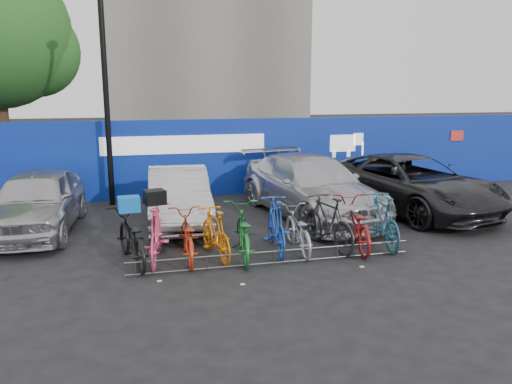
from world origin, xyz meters
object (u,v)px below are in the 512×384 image
object	(u,v)px
car_0	(37,201)
bike_3	(215,233)
bike_9	(382,220)
bike_1	(156,233)
bike_5	(276,225)
car_2	(311,186)
lamppost	(106,91)
bike_7	(328,222)
bike_2	(187,236)
car_1	(179,196)
bike_6	(297,230)
car_3	(410,184)
bike_rack	(274,257)
bike_4	(243,232)
tree	(0,36)
bike_0	(131,238)
bike_8	(354,224)

from	to	relation	value
car_0	bike_3	xyz separation A→B (m)	(3.77, -2.83, -0.23)
bike_3	bike_9	size ratio (longest dim) A/B	0.90
bike_1	bike_5	size ratio (longest dim) A/B	1.01
car_0	car_2	distance (m)	6.79
lamppost	bike_7	distance (m)	7.50
car_2	bike_2	distance (m)	4.52
bike_5	bike_9	xyz separation A→B (m)	(2.31, -0.18, -0.00)
car_1	bike_7	world-z (taller)	car_1
bike_3	bike_6	world-z (taller)	bike_3
car_3	bike_2	size ratio (longest dim) A/B	2.98
car_1	bike_1	bearing A→B (deg)	-101.12
lamppost	car_0	distance (m)	3.88
bike_5	bike_rack	bearing A→B (deg)	77.98
bike_4	tree	bearing A→B (deg)	-50.18
bike_2	bike_7	size ratio (longest dim) A/B	0.96
lamppost	bike_rack	bearing A→B (deg)	-61.93
bike_0	bike_2	distance (m)	1.08
bike_rack	car_3	size ratio (longest dim) A/B	1.01
bike_rack	bike_7	distance (m)	1.60
bike_2	bike_0	bearing A→B (deg)	-0.21
bike_7	bike_9	bearing A→B (deg)	163.93
bike_2	bike_3	size ratio (longest dim) A/B	1.08
car_1	car_2	size ratio (longest dim) A/B	0.76
bike_2	bike_9	distance (m)	4.16
bike_7	bike_2	bearing A→B (deg)	-10.57
car_0	bike_9	xyz separation A→B (m)	(7.36, -2.94, -0.17)
bike_5	bike_6	size ratio (longest dim) A/B	1.09
bike_5	bike_7	world-z (taller)	bike_7
bike_4	bike_6	bearing A→B (deg)	-166.75
bike_rack	car_0	bearing A→B (deg)	143.70
tree	bike_rack	distance (m)	13.55
car_0	bike_8	distance (m)	7.34
car_0	bike_0	xyz separation A→B (m)	(2.13, -2.78, -0.22)
bike_6	bike_7	xyz separation A→B (m)	(0.68, 0.00, 0.12)
bike_6	lamppost	bearing A→B (deg)	-51.31
car_0	bike_0	size ratio (longest dim) A/B	2.20
bike_2	bike_9	size ratio (longest dim) A/B	0.97
bike_rack	bike_6	xyz separation A→B (m)	(0.70, 0.70, 0.30)
lamppost	bike_8	size ratio (longest dim) A/B	3.01
bike_8	bike_3	bearing A→B (deg)	6.62
tree	bike_4	xyz separation A→B (m)	(6.28, -10.07, -4.54)
lamppost	car_2	world-z (taller)	lamppost
car_0	bike_1	world-z (taller)	car_0
tree	bike_5	size ratio (longest dim) A/B	4.07
bike_5	car_0	bearing A→B (deg)	-22.44
tree	bike_6	size ratio (longest dim) A/B	4.43
tree	lamppost	distance (m)	6.14
lamppost	bike_4	bearing A→B (deg)	-63.40
car_2	bike_0	bearing A→B (deg)	-159.32
tree	bike_4	distance (m)	12.71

